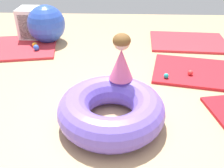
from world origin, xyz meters
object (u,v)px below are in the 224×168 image
object	(u,v)px
exercise_ball_large	(46,24)
inflatable_cushion	(111,110)
child_in_pink	(121,58)
play_ball_orange	(35,45)
play_ball_red	(190,73)
play_ball_teal	(166,76)
play_ball_blue	(36,48)
storage_cube	(32,24)

from	to	relation	value
exercise_ball_large	inflatable_cushion	bearing A→B (deg)	-61.03
inflatable_cushion	exercise_ball_large	xyz separation A→B (m)	(-1.23, 2.22, 0.16)
child_in_pink	play_ball_orange	distance (m)	2.15
play_ball_red	inflatable_cushion	bearing A→B (deg)	-135.95
play_ball_teal	exercise_ball_large	xyz separation A→B (m)	(-1.92, 1.32, 0.25)
play_ball_blue	storage_cube	bearing A→B (deg)	110.43
play_ball_orange	storage_cube	distance (m)	0.56
play_ball_orange	play_ball_blue	world-z (taller)	play_ball_blue
inflatable_cushion	storage_cube	world-z (taller)	storage_cube
play_ball_orange	child_in_pink	bearing A→B (deg)	-45.98
child_in_pink	storage_cube	bearing A→B (deg)	-24.09
play_ball_red	storage_cube	world-z (taller)	storage_cube
play_ball_teal	storage_cube	xyz separation A→B (m)	(-2.22, 1.46, 0.21)
play_ball_red	exercise_ball_large	bearing A→B (deg)	151.52
play_ball_red	storage_cube	xyz separation A→B (m)	(-2.56, 1.36, 0.20)
inflatable_cushion	exercise_ball_large	world-z (taller)	exercise_ball_large
play_ball_red	exercise_ball_large	distance (m)	2.58
exercise_ball_large	play_ball_orange	bearing A→B (deg)	-110.60
child_in_pink	play_ball_teal	bearing A→B (deg)	-111.08
play_ball_blue	play_ball_red	world-z (taller)	play_ball_blue
play_ball_red	play_ball_orange	bearing A→B (deg)	160.08
child_in_pink	play_ball_red	xyz separation A→B (m)	(0.94, 0.64, -0.50)
play_ball_blue	exercise_ball_large	xyz separation A→B (m)	(0.07, 0.48, 0.24)
play_ball_orange	play_ball_teal	xyz separation A→B (m)	(2.05, -0.97, -0.01)
play_ball_red	play_ball_teal	bearing A→B (deg)	-163.76
inflatable_cushion	play_ball_red	distance (m)	1.43
play_ball_blue	exercise_ball_large	distance (m)	0.54
play_ball_orange	play_ball_teal	bearing A→B (deg)	-25.19
inflatable_cushion	child_in_pink	bearing A→B (deg)	75.57
play_ball_red	child_in_pink	bearing A→B (deg)	-145.72
play_ball_teal	play_ball_red	xyz separation A→B (m)	(0.34, 0.10, 0.00)
child_in_pink	play_ball_red	world-z (taller)	child_in_pink
play_ball_orange	play_ball_red	distance (m)	2.54
inflatable_cushion	play_ball_teal	bearing A→B (deg)	52.42
play_ball_teal	exercise_ball_large	world-z (taller)	exercise_ball_large
child_in_pink	exercise_ball_large	world-z (taller)	child_in_pink
inflatable_cushion	child_in_pink	xyz separation A→B (m)	(0.09, 0.36, 0.41)
play_ball_red	exercise_ball_large	xyz separation A→B (m)	(-2.26, 1.22, 0.25)
play_ball_blue	play_ball_orange	bearing A→B (deg)	116.35
play_ball_blue	storage_cube	size ratio (longest dim) A/B	0.17
play_ball_orange	play_ball_red	size ratio (longest dim) A/B	1.24
child_in_pink	play_ball_red	size ratio (longest dim) A/B	7.26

